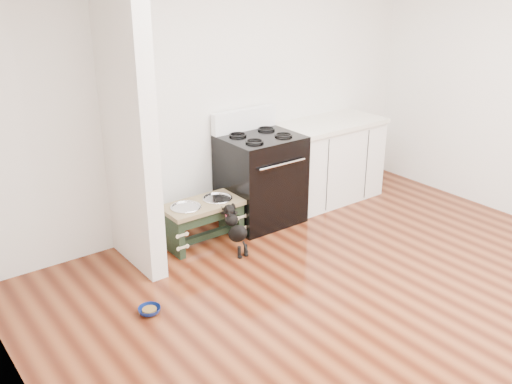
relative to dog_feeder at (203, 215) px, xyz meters
The scene contains 8 objects.
ground 2.15m from the dog_feeder, 76.22° to the right, with size 5.00×5.00×0.00m, color #3F170B.
room_shell 2.51m from the dog_feeder, 76.22° to the right, with size 5.00×5.00×5.00m.
partition_wall 1.25m from the dog_feeder, behind, with size 0.15×0.80×2.70m, color silver.
oven_range 0.78m from the dog_feeder, ahead, with size 0.76×0.69×1.14m.
cabinet_run 1.75m from the dog_feeder, ahead, with size 1.24×0.64×0.91m.
dog_feeder is the anchor object (origin of this frame).
puppy 0.38m from the dog_feeder, 68.85° to the right, with size 0.13×0.39×0.46m.
floor_bowl 1.28m from the dog_feeder, 141.62° to the right, with size 0.21×0.21×0.05m.
Camera 1 is at (-3.07, -2.19, 2.53)m, focal length 40.00 mm.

